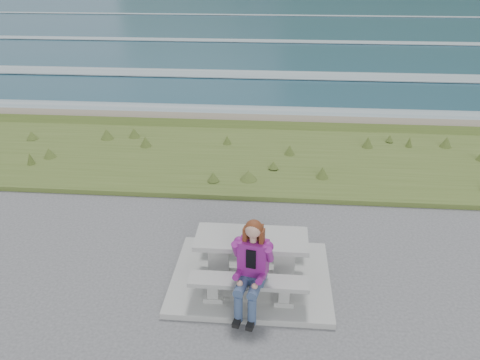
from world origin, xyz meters
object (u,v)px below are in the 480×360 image
object	(u,v)px
bench_seaward	(254,234)
seated_woman	(250,281)
bench_landward	(248,285)
picnic_table	(251,246)

from	to	relation	value
bench_seaward	seated_woman	world-z (taller)	seated_woman
bench_landward	bench_seaward	world-z (taller)	same
picnic_table	seated_woman	size ratio (longest dim) A/B	1.23
picnic_table	bench_seaward	distance (m)	0.74
seated_woman	bench_landward	bearing A→B (deg)	115.59
bench_landward	picnic_table	bearing A→B (deg)	90.00
bench_landward	seated_woman	xyz separation A→B (m)	(0.03, -0.14, 0.19)
picnic_table	bench_seaward	bearing A→B (deg)	90.00
picnic_table	bench_seaward	world-z (taller)	picnic_table
bench_seaward	seated_woman	size ratio (longest dim) A/B	1.23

